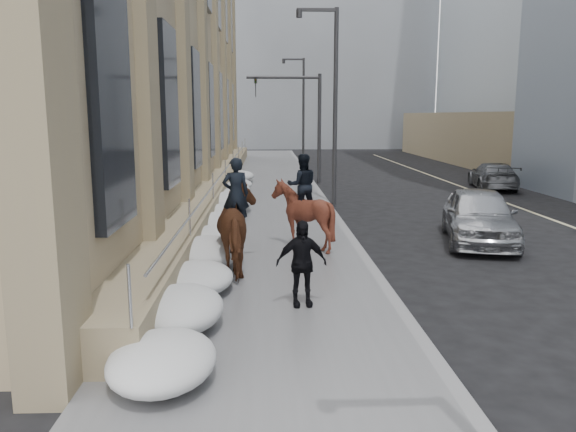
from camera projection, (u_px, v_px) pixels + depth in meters
The scene contains 16 objects.
ground at pixel (264, 333), 9.85m from camera, with size 140.00×140.00×0.00m, color black.
sidewalk at pixel (265, 222), 19.68m from camera, with size 5.00×80.00×0.12m, color #57575A.
curb at pixel (339, 222), 19.77m from camera, with size 0.24×80.00×0.12m, color slate.
lane_line at pixel (558, 222), 20.08m from camera, with size 0.15×70.00×0.01m, color #BFB78C.
limestone_building at pixel (158, 10), 27.71m from camera, with size 6.10×44.00×18.00m.
bg_building_mid at pixel (299, 28), 66.54m from camera, with size 30.00×12.00×28.00m, color slate.
bg_building_far at pixel (223, 70), 78.67m from camera, with size 24.00×12.00×20.00m, color gray.
streetlight_mid at pixel (332, 95), 22.91m from camera, with size 1.71×0.24×8.00m.
streetlight_far at pixel (301, 105), 42.59m from camera, with size 1.71×0.24×8.00m.
traffic_signal at pixel (303, 111), 30.86m from camera, with size 4.10×0.22×6.00m.
snow_bank at pixel (220, 221), 17.69m from camera, with size 1.70×18.10×0.76m.
mounted_horse_left at pixel (241, 226), 13.16m from camera, with size 1.50×2.56×2.68m.
mounted_horse_right at pixel (302, 210), 15.44m from camera, with size 1.70×1.87×2.61m.
pedestrian at pixel (301, 263), 10.77m from camera, with size 0.99×0.41×1.68m, color black.
car_silver at pixel (479, 215), 16.73m from camera, with size 1.94×4.81×1.64m, color #ACAEB4.
car_grey at pixel (493, 176), 29.03m from camera, with size 1.92×4.73×1.37m, color #56585D.
Camera 1 is at (0.06, -9.34, 3.76)m, focal length 35.00 mm.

